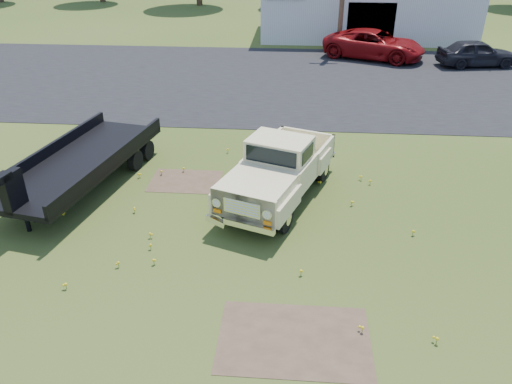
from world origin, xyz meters
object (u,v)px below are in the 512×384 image
at_px(red_pickup, 374,45).
at_px(dark_sedan, 477,53).
at_px(flatbed_trailer, 80,158).
at_px(vintage_pickup_truck, 279,169).

bearing_deg(red_pickup, dark_sedan, -81.45).
height_order(red_pickup, dark_sedan, red_pickup).
relative_size(flatbed_trailer, dark_sedan, 1.65).
distance_m(red_pickup, dark_sedan, 5.61).
distance_m(vintage_pickup_truck, dark_sedan, 18.96).
relative_size(flatbed_trailer, red_pickup, 1.20).
bearing_deg(vintage_pickup_truck, dark_sedan, 77.03).
height_order(vintage_pickup_truck, dark_sedan, vintage_pickup_truck).
distance_m(flatbed_trailer, dark_sedan, 22.64).
xyz_separation_m(vintage_pickup_truck, red_pickup, (4.91, 17.21, -0.15)).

